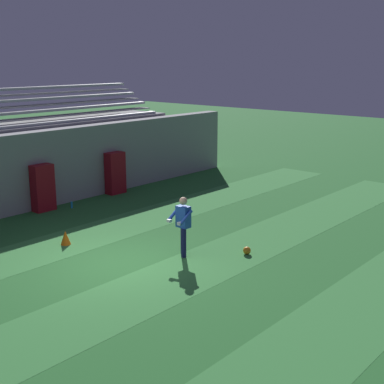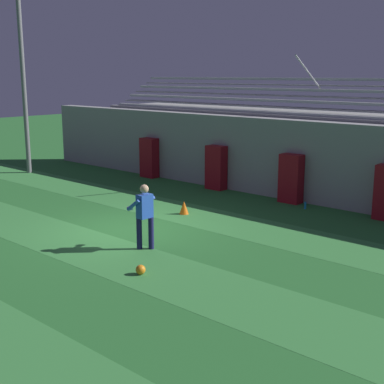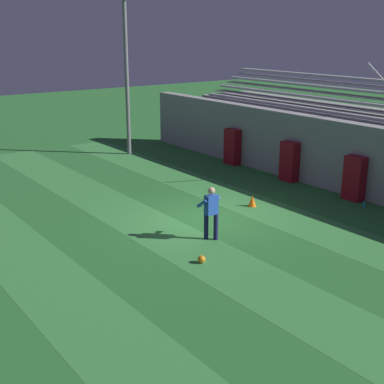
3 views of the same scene
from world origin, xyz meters
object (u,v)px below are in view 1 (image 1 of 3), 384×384
Objects in this scene: padding_pillar_far_right at (115,173)px; soccer_ball at (247,251)px; goalkeeper at (183,223)px; traffic_cone at (66,238)px; padding_pillar_gate_right at (43,188)px; water_bottle at (72,205)px.

soccer_ball is at bearing -105.43° from padding_pillar_far_right.
traffic_cone is (-1.61, 3.21, -0.74)m from goalkeeper.
padding_pillar_far_right is at bearing 0.00° from padding_pillar_gate_right.
traffic_cone reaches higher than water_bottle.
soccer_ball is at bearing -81.86° from padding_pillar_gate_right.
water_bottle is (2.54, 3.14, -0.09)m from traffic_cone.
traffic_cone reaches higher than soccer_ball.
goalkeeper reaches higher than soccer_ball.
padding_pillar_gate_right is 4.02m from traffic_cone.
water_bottle is (0.93, 6.34, -0.83)m from goalkeeper.
padding_pillar_far_right reaches higher than soccer_ball.
soccer_ball is at bearing -57.75° from traffic_cone.
padding_pillar_gate_right is 8.22m from soccer_ball.
goalkeeper is (-0.07, -6.81, 0.11)m from padding_pillar_gate_right.
goalkeeper is 6.46m from water_bottle.
padding_pillar_gate_right is 6.81m from goalkeeper.
soccer_ball is (-2.24, -8.10, -0.73)m from padding_pillar_far_right.
padding_pillar_far_right is 2.68m from water_bottle.
goalkeeper is at bearing -90.63° from padding_pillar_gate_right.
padding_pillar_gate_right reaches higher than goalkeeper.
soccer_ball is at bearing -46.35° from goalkeeper.
padding_pillar_gate_right is 3.39m from padding_pillar_far_right.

